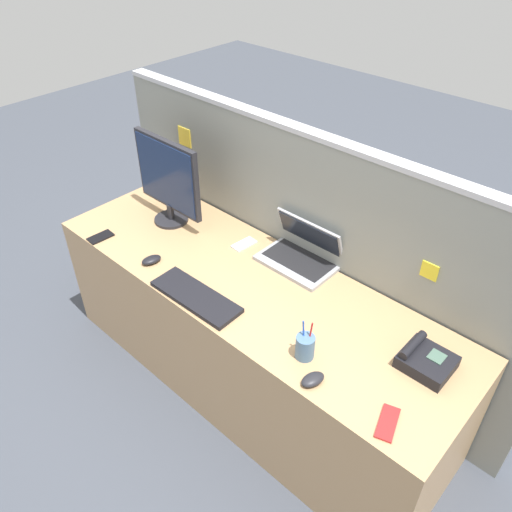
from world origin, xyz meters
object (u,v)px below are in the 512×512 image
object	(u,v)px
computer_mouse_right_hand	(151,260)
desktop_monitor	(168,179)
computer_mouse_left_hand	(313,379)
pen_cup	(305,347)
cell_phone_black_slab	(101,237)
cell_phone_white_slab	(244,244)
keyboard_main	(196,297)
desk_phone	(425,360)
cell_phone_red_case	(388,423)
laptop	(303,252)

from	to	relation	value
computer_mouse_right_hand	desktop_monitor	bearing A→B (deg)	136.31
computer_mouse_left_hand	pen_cup	distance (m)	0.14
computer_mouse_right_hand	computer_mouse_left_hand	bearing A→B (deg)	8.93
cell_phone_black_slab	cell_phone_white_slab	distance (m)	0.76
keyboard_main	computer_mouse_right_hand	distance (m)	0.36
desk_phone	computer_mouse_right_hand	bearing A→B (deg)	-166.48
desk_phone	cell_phone_red_case	size ratio (longest dim) A/B	1.31
desk_phone	computer_mouse_left_hand	bearing A→B (deg)	-126.92
laptop	desk_phone	xyz separation A→B (m)	(0.78, -0.20, -0.02)
keyboard_main	cell_phone_black_slab	world-z (taller)	keyboard_main
laptop	cell_phone_red_case	xyz separation A→B (m)	(0.81, -0.53, -0.05)
desktop_monitor	cell_phone_white_slab	size ratio (longest dim) A/B	3.66
computer_mouse_right_hand	cell_phone_black_slab	distance (m)	0.37
cell_phone_black_slab	pen_cup	bearing A→B (deg)	7.13
computer_mouse_right_hand	computer_mouse_left_hand	distance (m)	1.04
desk_phone	cell_phone_black_slab	xyz separation A→B (m)	(-1.68, -0.37, -0.03)
computer_mouse_left_hand	cell_phone_white_slab	bearing A→B (deg)	164.46
keyboard_main	computer_mouse_right_hand	xyz separation A→B (m)	(-0.36, 0.03, 0.01)
desk_phone	keyboard_main	world-z (taller)	desk_phone
keyboard_main	cell_phone_black_slab	xyz separation A→B (m)	(-0.73, -0.02, -0.01)
computer_mouse_right_hand	pen_cup	xyz separation A→B (m)	(0.94, 0.04, 0.04)
desk_phone	keyboard_main	size ratio (longest dim) A/B	0.43
desk_phone	computer_mouse_left_hand	distance (m)	0.45
pen_cup	cell_phone_black_slab	xyz separation A→B (m)	(-1.30, -0.09, -0.05)
laptop	pen_cup	world-z (taller)	laptop
desktop_monitor	laptop	xyz separation A→B (m)	(0.76, 0.20, -0.21)
laptop	cell_phone_red_case	bearing A→B (deg)	-33.30
laptop	cell_phone_red_case	size ratio (longest dim) A/B	2.51
desktop_monitor	cell_phone_black_slab	bearing A→B (deg)	-111.54
laptop	computer_mouse_right_hand	distance (m)	0.75
desk_phone	pen_cup	world-z (taller)	pen_cup
desktop_monitor	cell_phone_black_slab	distance (m)	0.47
computer_mouse_right_hand	cell_phone_white_slab	size ratio (longest dim) A/B	0.76
desk_phone	cell_phone_black_slab	size ratio (longest dim) A/B	1.49
desktop_monitor	computer_mouse_right_hand	distance (m)	0.46
computer_mouse_left_hand	cell_phone_red_case	world-z (taller)	computer_mouse_left_hand
laptop	cell_phone_white_slab	size ratio (longest dim) A/B	2.86
desktop_monitor	pen_cup	distance (m)	1.21
desk_phone	cell_phone_red_case	xyz separation A→B (m)	(0.03, -0.33, -0.03)
desk_phone	laptop	bearing A→B (deg)	165.22
desk_phone	cell_phone_white_slab	world-z (taller)	desk_phone
keyboard_main	desktop_monitor	bearing A→B (deg)	147.62
pen_cup	desk_phone	bearing A→B (deg)	36.61
desktop_monitor	keyboard_main	xyz separation A→B (m)	(0.58, -0.35, -0.25)
cell_phone_black_slab	desktop_monitor	bearing A→B (deg)	71.79
pen_cup	cell_phone_black_slab	bearing A→B (deg)	-176.19
cell_phone_white_slab	keyboard_main	bearing A→B (deg)	-68.87
cell_phone_white_slab	laptop	bearing A→B (deg)	24.11
desk_phone	cell_phone_white_slab	bearing A→B (deg)	174.58
pen_cup	cell_phone_red_case	size ratio (longest dim) A/B	1.17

